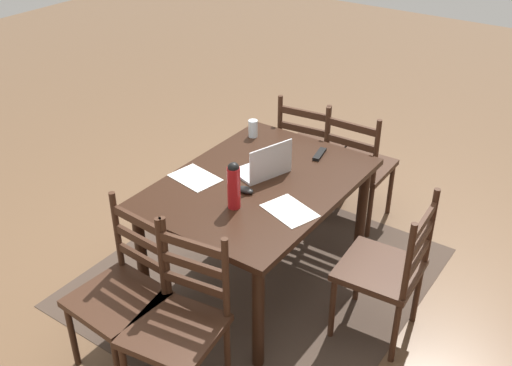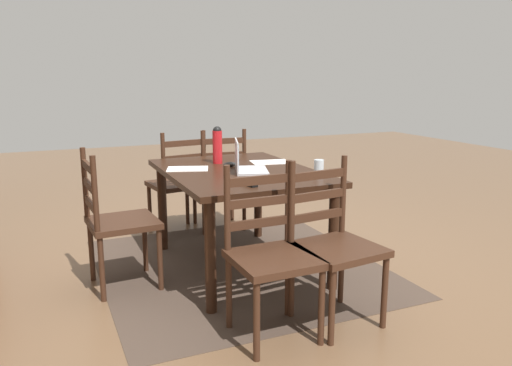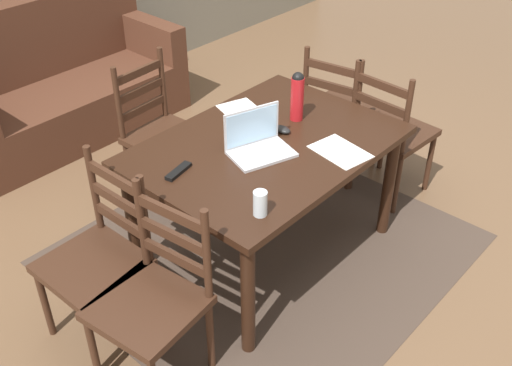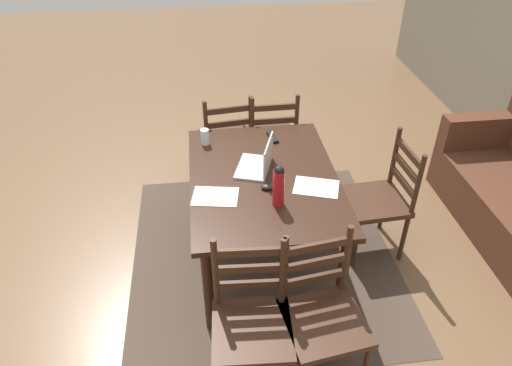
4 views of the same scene
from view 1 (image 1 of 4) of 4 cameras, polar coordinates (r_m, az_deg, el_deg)
name	(u,v)px [view 1 (image 1 of 4)]	position (r m, az deg, el deg)	size (l,w,h in m)	color
ground_plane	(258,276)	(4.10, 0.22, -8.89)	(14.00, 14.00, 0.00)	brown
area_rug	(258,276)	(4.10, 0.22, -8.86)	(2.12, 2.00, 0.01)	#47382D
dining_table	(258,194)	(3.72, 0.24, -1.07)	(1.41, 1.02, 0.75)	black
chair_right_far	(179,324)	(3.13, -7.35, -13.15)	(0.50, 0.50, 0.95)	#3D2316
chair_left_far	(358,167)	(4.48, 9.65, 1.53)	(0.45, 0.45, 0.95)	#3D2316
chair_right_near	(123,293)	(3.35, -12.58, -10.23)	(0.47, 0.47, 0.95)	#3D2316
chair_left_near	(310,152)	(4.64, 5.20, 2.94)	(0.49, 0.49, 0.95)	#3D2316
chair_far_head	(387,270)	(3.50, 12.33, -8.10)	(0.47, 0.47, 0.95)	#3D2316
laptop	(265,166)	(3.72, 0.86, 1.60)	(0.37, 0.31, 0.23)	silver
water_bottle	(234,184)	(3.35, -2.13, -0.14)	(0.07, 0.07, 0.29)	red
drinking_glass	(253,128)	(4.19, -0.29, 5.21)	(0.07, 0.07, 0.12)	silver
computer_mouse	(246,190)	(3.55, -0.96, -0.65)	(0.06, 0.10, 0.03)	black
tv_remote	(320,154)	(3.98, 6.07, 2.75)	(0.04, 0.17, 0.02)	black
paper_stack_left	(195,178)	(3.72, -5.82, 0.51)	(0.21, 0.30, 0.00)	white
paper_stack_right	(290,211)	(3.39, 3.22, -2.65)	(0.21, 0.30, 0.00)	white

